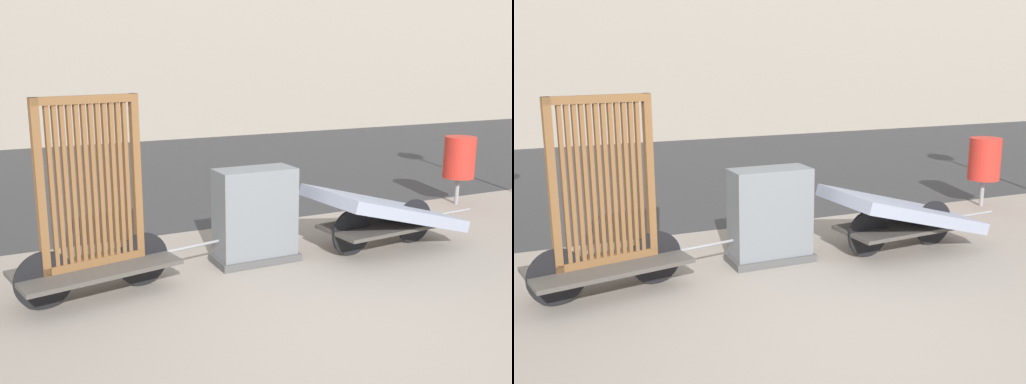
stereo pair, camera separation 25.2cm
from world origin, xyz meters
The scene contains 6 objects.
ground_plane centered at (0.00, 0.00, 0.00)m, with size 60.00×60.00×0.00m, color gray.
road_strip centered at (0.00, 7.39, 0.00)m, with size 56.00×8.24×0.01m.
bike_cart_with_bedframe centered at (-1.62, 1.66, 0.66)m, with size 2.17×0.96×1.84m.
bike_cart_with_mattress centered at (1.63, 1.66, 0.44)m, with size 2.30×1.14×0.76m.
utility_cabinet centered at (0.11, 1.90, 0.47)m, with size 0.90×0.46×1.02m.
trash_bin centered at (3.94, 2.92, 0.70)m, with size 0.45×0.45×1.01m.
Camera 1 is at (-2.55, -3.64, 2.17)m, focal length 42.00 mm.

